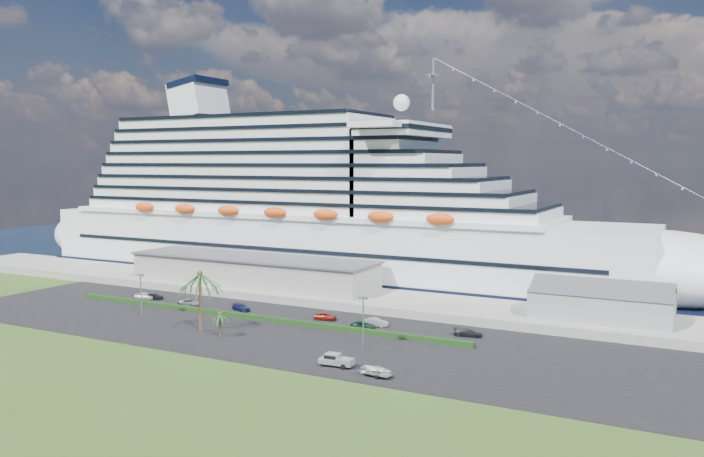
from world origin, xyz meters
The scene contains 22 objects.
ground centered at (0.00, 0.00, 0.00)m, with size 420.00×420.00×0.00m, color #384F1A.
asphalt_lot centered at (0.00, 11.00, 0.06)m, with size 140.00×38.00×0.12m, color black.
wharf centered at (0.00, 40.00, 0.90)m, with size 240.00×20.00×1.80m, color gray.
water centered at (0.00, 130.00, 0.01)m, with size 420.00×160.00×0.02m, color black.
cruise_ship centered at (-21.53, 64.00, 16.69)m, with size 191.00×38.00×54.00m.
terminal_building centered at (-25.00, 40.00, 5.01)m, with size 61.00×15.00×6.30m.
port_shed centered at (52.00, 40.00, 4.40)m, with size 24.00×12.31×7.37m.
hedge centered at (-8.00, 16.00, 0.57)m, with size 88.00×1.10×0.90m, color black.
lamp_post_left centered at (-28.00, 8.00, 5.34)m, with size 1.60×0.35×8.27m.
lamp_post_right centered at (20.00, 8.00, 5.34)m, with size 1.60×0.35×8.27m.
palm_tall centered at (-10.00, 4.00, 9.20)m, with size 8.82×8.82×11.13m.
palm_short centered at (-4.50, 2.50, 3.67)m, with size 3.53×3.53×4.56m.
parked_car_0 centered at (-39.47, 20.55, 0.89)m, with size 1.82×4.51×1.54m, color silver.
parked_car_1 centered at (-37.72, 21.37, 0.77)m, with size 1.38×3.97×1.31m, color black.
parked_car_2 centered at (-26.57, 20.05, 0.81)m, with size 2.30×4.99×1.39m, color gray.
parked_car_3 centered at (-14.13, 21.13, 0.79)m, with size 1.87×4.61×1.34m, color #161F4F.
parked_car_4 centered at (5.00, 21.91, 0.86)m, with size 1.74×4.32×1.47m, color maroon.
parked_car_5 centered at (15.59, 21.75, 0.88)m, with size 1.62×4.64×1.53m, color #939599.
parked_car_6 centered at (14.43, 19.15, 0.76)m, with size 2.13×4.61×1.28m, color #0E3A21.
parked_car_7 centered at (32.72, 22.74, 0.84)m, with size 2.01×4.93×1.43m, color black.
pickup_truck centered at (21.07, -2.98, 1.14)m, with size 5.37×2.29×1.85m.
boat_trailer centered at (28.51, -4.73, 1.14)m, with size 5.50×3.83×1.55m.
Camera 1 is at (68.52, -88.49, 29.97)m, focal length 35.00 mm.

